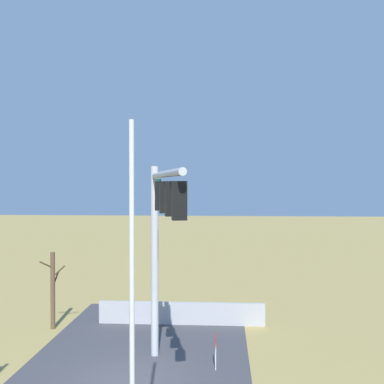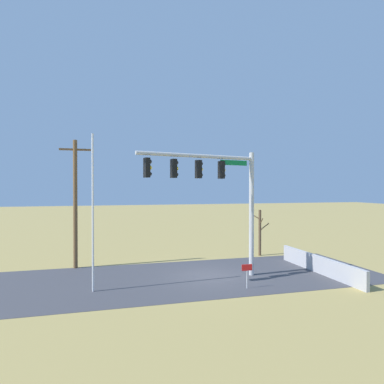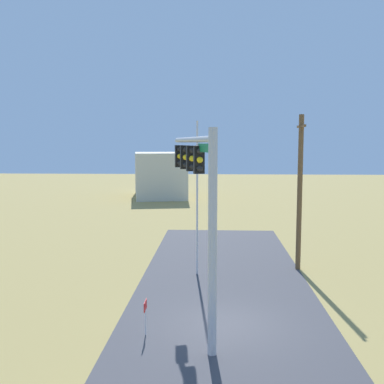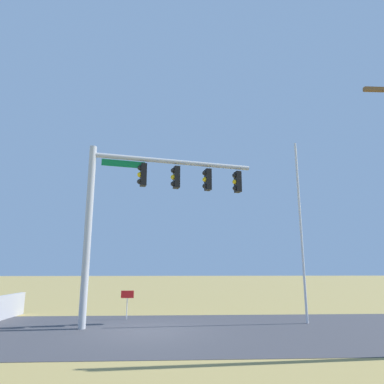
# 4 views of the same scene
# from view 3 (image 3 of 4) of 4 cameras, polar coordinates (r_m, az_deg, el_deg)

# --- Properties ---
(ground_plane) EXTENTS (160.00, 160.00, 0.00)m
(ground_plane) POSITION_cam_3_polar(r_m,az_deg,el_deg) (17.44, 4.27, -16.18)
(ground_plane) COLOR #9E894C
(road_surface) EXTENTS (28.00, 8.00, 0.01)m
(road_surface) POSITION_cam_3_polar(r_m,az_deg,el_deg) (21.19, 4.01, -12.05)
(road_surface) COLOR #3D3D42
(road_surface) RESTS_ON ground_plane
(sidewalk_corner) EXTENTS (6.00, 6.00, 0.01)m
(sidewalk_corner) POSITION_cam_3_polar(r_m,az_deg,el_deg) (14.31, 2.48, -21.40)
(sidewalk_corner) COLOR #B7B5AD
(sidewalk_corner) RESTS_ON ground_plane
(signal_mast) EXTENTS (6.96, 1.87, 7.09)m
(signal_mast) POSITION_cam_3_polar(r_m,az_deg,el_deg) (15.94, 0.77, 0.82)
(signal_mast) COLOR #B2B5BA
(signal_mast) RESTS_ON ground_plane
(flagpole) EXTENTS (0.10, 0.10, 7.70)m
(flagpole) POSITION_cam_3_polar(r_m,az_deg,el_deg) (22.66, 0.65, -0.85)
(flagpole) COLOR silver
(flagpole) RESTS_ON ground_plane
(utility_pole) EXTENTS (1.90, 0.26, 8.07)m
(utility_pole) POSITION_cam_3_polar(r_m,az_deg,el_deg) (24.19, 13.34, 0.25)
(utility_pole) COLOR brown
(utility_pole) RESTS_ON ground_plane
(open_sign) EXTENTS (0.56, 0.04, 1.22)m
(open_sign) POSITION_cam_3_polar(r_m,az_deg,el_deg) (16.24, -5.86, -14.48)
(open_sign) COLOR silver
(open_sign) RESTS_ON ground_plane
(distant_building) EXTENTS (10.11, 7.49, 5.43)m
(distant_building) POSITION_cam_3_polar(r_m,az_deg,el_deg) (55.89, -4.05, 2.16)
(distant_building) COLOR beige
(distant_building) RESTS_ON ground_plane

